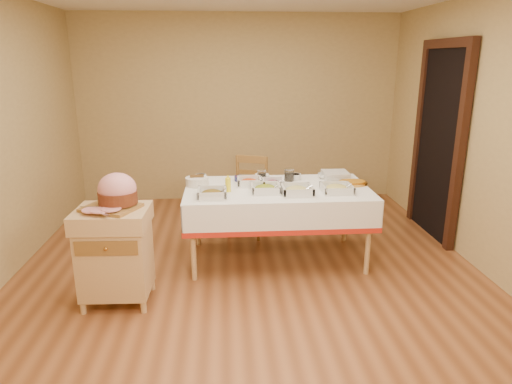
# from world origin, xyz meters

# --- Properties ---
(room_shell) EXTENTS (5.00, 5.00, 5.00)m
(room_shell) POSITION_xyz_m (0.00, 0.00, 1.30)
(room_shell) COLOR brown
(room_shell) RESTS_ON ground
(doorway) EXTENTS (0.09, 1.10, 2.20)m
(doorway) POSITION_xyz_m (2.20, 0.90, 1.11)
(doorway) COLOR black
(doorway) RESTS_ON ground
(dining_table) EXTENTS (1.82, 1.02, 0.76)m
(dining_table) POSITION_xyz_m (0.30, 0.30, 0.60)
(dining_table) COLOR tan
(dining_table) RESTS_ON ground
(butcher_cart) EXTENTS (0.60, 0.51, 0.83)m
(butcher_cart) POSITION_xyz_m (-1.14, -0.47, 0.47)
(butcher_cart) COLOR tan
(butcher_cart) RESTS_ON ground
(dining_chair) EXTENTS (0.51, 0.50, 0.91)m
(dining_chair) POSITION_xyz_m (0.06, 1.05, 0.47)
(dining_chair) COLOR olive
(dining_chair) RESTS_ON ground
(ham_on_board) EXTENTS (0.44, 0.42, 0.29)m
(ham_on_board) POSITION_xyz_m (-1.09, -0.44, 0.95)
(ham_on_board) COLOR olive
(ham_on_board) RESTS_ON butcher_cart
(serving_dish_a) EXTENTS (0.27, 0.27, 0.12)m
(serving_dish_a) POSITION_xyz_m (-0.34, 0.02, 0.80)
(serving_dish_a) COLOR silver
(serving_dish_a) RESTS_ON dining_table
(serving_dish_b) EXTENTS (0.28, 0.28, 0.11)m
(serving_dish_b) POSITION_xyz_m (0.17, 0.16, 0.80)
(serving_dish_b) COLOR silver
(serving_dish_b) RESTS_ON dining_table
(serving_dish_c) EXTENTS (0.29, 0.29, 0.12)m
(serving_dish_c) POSITION_xyz_m (0.46, 0.07, 0.80)
(serving_dish_c) COLOR silver
(serving_dish_c) RESTS_ON dining_table
(serving_dish_d) EXTENTS (0.28, 0.28, 0.11)m
(serving_dish_d) POSITION_xyz_m (0.85, 0.11, 0.80)
(serving_dish_d) COLOR silver
(serving_dish_d) RESTS_ON dining_table
(serving_dish_e) EXTENTS (0.25, 0.24, 0.12)m
(serving_dish_e) POSITION_xyz_m (0.03, 0.42, 0.80)
(serving_dish_e) COLOR silver
(serving_dish_e) RESTS_ON dining_table
(serving_dish_f) EXTENTS (0.22, 0.21, 0.10)m
(serving_dish_f) POSITION_xyz_m (0.26, 0.37, 0.79)
(serving_dish_f) COLOR silver
(serving_dish_f) RESTS_ON dining_table
(small_bowl_left) EXTENTS (0.11, 0.11, 0.05)m
(small_bowl_left) POSITION_xyz_m (-0.47, 0.69, 0.79)
(small_bowl_left) COLOR silver
(small_bowl_left) RESTS_ON dining_table
(small_bowl_mid) EXTENTS (0.12, 0.12, 0.05)m
(small_bowl_mid) POSITION_xyz_m (-0.06, 0.59, 0.79)
(small_bowl_mid) COLOR navy
(small_bowl_mid) RESTS_ON dining_table
(small_bowl_right) EXTENTS (0.12, 0.12, 0.06)m
(small_bowl_right) POSITION_xyz_m (0.53, 0.60, 0.79)
(small_bowl_right) COLOR silver
(small_bowl_right) RESTS_ON dining_table
(bowl_white_imported) EXTENTS (0.16, 0.16, 0.04)m
(bowl_white_imported) POSITION_xyz_m (0.18, 0.69, 0.78)
(bowl_white_imported) COLOR silver
(bowl_white_imported) RESTS_ON dining_table
(bowl_small_imported) EXTENTS (0.20, 0.20, 0.05)m
(bowl_small_imported) POSITION_xyz_m (0.86, 0.62, 0.79)
(bowl_small_imported) COLOR silver
(bowl_small_imported) RESTS_ON dining_table
(preserve_jar_left) EXTENTS (0.10, 0.10, 0.13)m
(preserve_jar_left) POSITION_xyz_m (0.17, 0.56, 0.82)
(preserve_jar_left) COLOR silver
(preserve_jar_left) RESTS_ON dining_table
(preserve_jar_right) EXTENTS (0.11, 0.11, 0.13)m
(preserve_jar_right) POSITION_xyz_m (0.45, 0.55, 0.82)
(preserve_jar_right) COLOR silver
(preserve_jar_right) RESTS_ON dining_table
(mustard_bottle) EXTENTS (0.05, 0.05, 0.17)m
(mustard_bottle) POSITION_xyz_m (-0.19, 0.20, 0.83)
(mustard_bottle) COLOR yellow
(mustard_bottle) RESTS_ON dining_table
(bread_basket) EXTENTS (0.23, 0.23, 0.10)m
(bread_basket) POSITION_xyz_m (-0.50, 0.44, 0.80)
(bread_basket) COLOR silver
(bread_basket) RESTS_ON dining_table
(plate_stack) EXTENTS (0.26, 0.26, 0.08)m
(plate_stack) POSITION_xyz_m (0.96, 0.60, 0.80)
(plate_stack) COLOR silver
(plate_stack) RESTS_ON dining_table
(brass_platter) EXTENTS (0.31, 0.22, 0.04)m
(brass_platter) POSITION_xyz_m (1.07, 0.35, 0.78)
(brass_platter) COLOR #C28936
(brass_platter) RESTS_ON dining_table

